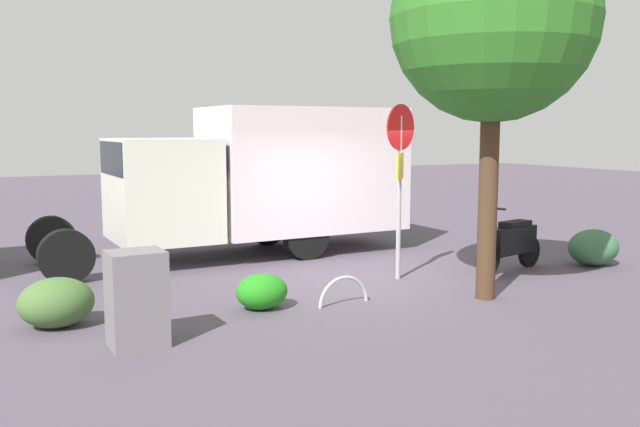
% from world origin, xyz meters
% --- Properties ---
extents(ground_plane, '(60.00, 60.00, 0.00)m').
position_xyz_m(ground_plane, '(0.00, 0.00, 0.00)').
color(ground_plane, '#4E4552').
extents(box_truck_near, '(7.30, 2.42, 2.95)m').
position_xyz_m(box_truck_near, '(0.59, -2.99, 1.62)').
color(box_truck_near, black).
rests_on(box_truck_near, ground).
extents(motorcycle, '(1.78, 0.70, 1.20)m').
position_xyz_m(motorcycle, '(-2.77, 0.57, 0.52)').
color(motorcycle, black).
rests_on(motorcycle, ground).
extents(stop_sign, '(0.71, 0.33, 2.93)m').
position_xyz_m(stop_sign, '(-0.62, 0.23, 1.95)').
color(stop_sign, '#9E9EA3').
rests_on(stop_sign, ground).
extents(street_tree, '(2.97, 2.97, 5.57)m').
position_xyz_m(street_tree, '(-1.06, 1.92, 4.06)').
color(street_tree, '#47301E').
rests_on(street_tree, ground).
extents(utility_cabinet, '(0.66, 0.58, 1.12)m').
position_xyz_m(utility_cabinet, '(4.06, 1.86, 0.56)').
color(utility_cabinet, slate).
rests_on(utility_cabinet, ground).
extents(bike_rack_hoop, '(0.85, 0.13, 0.85)m').
position_xyz_m(bike_rack_hoop, '(1.01, 1.30, 0.00)').
color(bike_rack_hoop, '#B7B7BC').
rests_on(bike_rack_hoop, ground).
extents(shrub_near_sign, '(0.99, 0.81, 0.68)m').
position_xyz_m(shrub_near_sign, '(-4.49, 0.88, 0.34)').
color(shrub_near_sign, '#3A6A44').
rests_on(shrub_near_sign, ground).
extents(shrub_mid_verge, '(0.94, 0.77, 0.64)m').
position_xyz_m(shrub_mid_verge, '(4.83, 0.64, 0.32)').
color(shrub_mid_verge, '#456931').
rests_on(shrub_mid_verge, ground).
extents(shrub_by_tree, '(0.75, 0.61, 0.51)m').
position_xyz_m(shrub_by_tree, '(2.16, 1.00, 0.25)').
color(shrub_by_tree, '#21851B').
rests_on(shrub_by_tree, ground).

